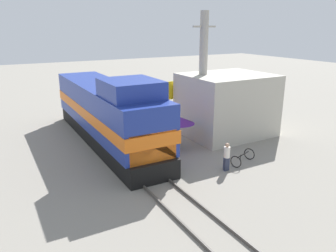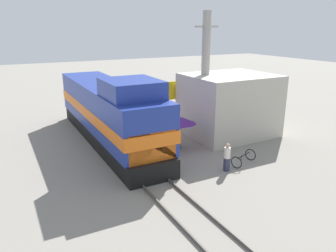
{
  "view_description": "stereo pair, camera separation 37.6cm",
  "coord_description": "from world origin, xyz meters",
  "px_view_note": "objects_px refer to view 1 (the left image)",
  "views": [
    {
      "loc": [
        -6.67,
        -15.22,
        7.56
      ],
      "look_at": [
        1.2,
        -1.08,
        2.62
      ],
      "focal_mm": 35.0,
      "sensor_mm": 36.0,
      "label": 1
    },
    {
      "loc": [
        -6.34,
        -15.4,
        7.56
      ],
      "look_at": [
        1.2,
        -1.08,
        2.62
      ],
      "focal_mm": 35.0,
      "sensor_mm": 36.0,
      "label": 2
    }
  ],
  "objects_px": {
    "vendor_umbrella": "(180,120)",
    "bicycle": "(243,158)",
    "billboard_sign": "(177,93)",
    "utility_pole": "(203,75)",
    "locomotive": "(108,113)",
    "person_bystander": "(227,156)"
  },
  "relations": [
    {
      "from": "utility_pole",
      "to": "billboard_sign",
      "type": "bearing_deg",
      "value": 115.05
    },
    {
      "from": "utility_pole",
      "to": "bicycle",
      "type": "bearing_deg",
      "value": -100.26
    },
    {
      "from": "billboard_sign",
      "to": "bicycle",
      "type": "distance_m",
      "value": 8.0
    },
    {
      "from": "billboard_sign",
      "to": "person_bystander",
      "type": "distance_m",
      "value": 8.29
    },
    {
      "from": "locomotive",
      "to": "vendor_umbrella",
      "type": "bearing_deg",
      "value": -41.79
    },
    {
      "from": "locomotive",
      "to": "utility_pole",
      "type": "relative_size",
      "value": 1.71
    },
    {
      "from": "utility_pole",
      "to": "billboard_sign",
      "type": "xyz_separation_m",
      "value": [
        -0.91,
        1.96,
        -1.49
      ]
    },
    {
      "from": "utility_pole",
      "to": "person_bystander",
      "type": "distance_m",
      "value": 7.31
    },
    {
      "from": "billboard_sign",
      "to": "bicycle",
      "type": "relative_size",
      "value": 2.13
    },
    {
      "from": "vendor_umbrella",
      "to": "locomotive",
      "type": "bearing_deg",
      "value": 138.21
    },
    {
      "from": "vendor_umbrella",
      "to": "billboard_sign",
      "type": "distance_m",
      "value": 4.47
    },
    {
      "from": "locomotive",
      "to": "billboard_sign",
      "type": "height_order",
      "value": "locomotive"
    },
    {
      "from": "utility_pole",
      "to": "person_bystander",
      "type": "relative_size",
      "value": 5.43
    },
    {
      "from": "locomotive",
      "to": "bicycle",
      "type": "relative_size",
      "value": 8.44
    },
    {
      "from": "locomotive",
      "to": "utility_pole",
      "type": "xyz_separation_m",
      "value": [
        6.57,
        -1.3,
        2.23
      ]
    },
    {
      "from": "billboard_sign",
      "to": "vendor_umbrella",
      "type": "bearing_deg",
      "value": -118.36
    },
    {
      "from": "person_bystander",
      "to": "bicycle",
      "type": "distance_m",
      "value": 1.54
    },
    {
      "from": "locomotive",
      "to": "utility_pole",
      "type": "height_order",
      "value": "utility_pole"
    },
    {
      "from": "locomotive",
      "to": "person_bystander",
      "type": "relative_size",
      "value": 9.31
    },
    {
      "from": "vendor_umbrella",
      "to": "bicycle",
      "type": "bearing_deg",
      "value": -62.39
    },
    {
      "from": "locomotive",
      "to": "bicycle",
      "type": "xyz_separation_m",
      "value": [
        5.54,
        -6.96,
        -1.74
      ]
    },
    {
      "from": "billboard_sign",
      "to": "bicycle",
      "type": "bearing_deg",
      "value": -90.82
    }
  ]
}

